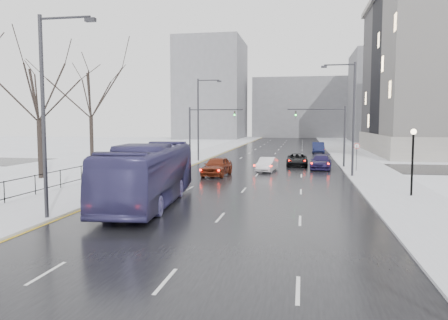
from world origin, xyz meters
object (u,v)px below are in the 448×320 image
Objects in this scene: no_uturn_sign at (357,149)px; sedan_center_near at (217,166)px; streetlight_l_near at (47,107)px; streetlight_l_far at (200,115)px; sedan_right_far at (321,162)px; tree_park_d at (41,179)px; mast_signal_left at (199,129)px; streetlight_r_mid at (351,113)px; mast_signal_right at (334,129)px; tree_park_e at (92,167)px; sedan_right_near at (267,164)px; bus at (149,174)px; sedan_right_cross at (297,160)px; lamppost_r_mid at (413,152)px; sedan_right_distant at (318,148)px.

sedan_center_near is at bearing -158.08° from no_uturn_sign.
streetlight_l_far is (0.00, 32.00, 0.00)m from streetlight_l_near.
sedan_right_far is at bearing 41.57° from sedan_center_near.
tree_park_d reaches higher than sedan_right_far.
mast_signal_left reaches higher than no_uturn_sign.
no_uturn_sign reaches higher than sedan_right_far.
streetlight_r_mid is 8.18m from mast_signal_right.
tree_park_e is 2.71× the size of sedan_center_near.
streetlight_l_near reaches higher than sedan_right_near.
mast_signal_left is (10.47, 14.00, 4.11)m from tree_park_d.
sedan_right_cross is (8.30, 23.93, -1.11)m from bus.
bus is (3.37, -27.16, -3.79)m from streetlight_l_far.
sedan_right_near is at bearing -142.20° from mast_signal_right.
mast_signal_left is 1.30× the size of sedan_right_far.
streetlight_l_near reaches higher than tree_park_e.
sedan_center_near is (1.30, 14.05, -0.94)m from bus.
lamppost_r_mid is 18.41m from mast_signal_right.
mast_signal_left is at bearing 53.20° from tree_park_d.
tree_park_e is 2.08× the size of mast_signal_right.
streetlight_l_near is at bearing -107.10° from sedan_right_distant.
sedan_right_near is (-6.63, -5.14, -3.38)m from mast_signal_right.
sedan_right_far is (14.12, 26.13, -4.85)m from streetlight_l_near.
sedan_right_near is (8.86, -9.14, -4.89)m from streetlight_l_far.
streetlight_r_mid is 0.78× the size of bus.
streetlight_l_near is 1.54× the size of mast_signal_right.
streetlight_l_far is at bearing 163.97° from sedan_right_cross.
lamppost_r_mid is 0.66× the size of mast_signal_left.
bus is 14.14m from sedan_center_near.
streetlight_l_far is 1.54× the size of mast_signal_left.
sedan_right_cross is at bearing 118.02° from streetlight_r_mid.
tree_park_e reaches higher than no_uturn_sign.
tree_park_d is 17.96m from mast_signal_left.
tree_park_e is 3.15× the size of lamppost_r_mid.
sedan_center_near is at bearing -174.56° from streetlight_r_mid.
lamppost_r_mid is 25.71m from mast_signal_left.
streetlight_l_far is 13.06m from sedan_right_cross.
streetlight_l_far is at bearing 91.52° from bus.
sedan_right_near is (8.02, -5.14, -3.38)m from mast_signal_left.
sedan_right_near is (4.20, 3.97, -0.16)m from sedan_center_near.
mast_signal_right is 4.77m from no_uturn_sign.
streetlight_l_far is at bearing 162.46° from sedan_right_far.
mast_signal_right is at bearing 29.12° from tree_park_d.
no_uturn_sign reaches higher than sedan_right_cross.
lamppost_r_mid is 0.33× the size of bus.
sedan_right_far is at bearing -47.62° from sedan_right_cross.
no_uturn_sign is 0.21× the size of bus.
tree_park_d is 25.93m from sedan_right_cross.
streetlight_l_near is at bearing -90.00° from streetlight_l_far.
mast_signal_left reaches higher than sedan_right_far.
mast_signal_left is (0.84, 28.00, -1.51)m from streetlight_l_near.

